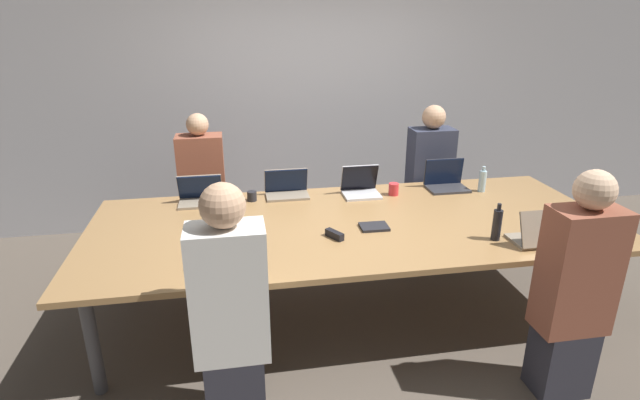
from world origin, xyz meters
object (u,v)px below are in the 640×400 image
(cup_far_center, at_px, (394,189))
(cup_near_right, at_px, (572,233))
(cup_far_left, at_px, (231,195))
(stapler, at_px, (335,235))
(laptop_near_left, at_px, (235,259))
(person_far_right, at_px, (429,182))
(laptop_far_center, at_px, (360,186))
(bottle_far_right, at_px, (482,181))
(person_far_left, at_px, (203,193))
(laptop_far_midleft, at_px, (287,188))
(laptop_near_right, at_px, (540,234))
(laptop_far_right, at_px, (446,180))
(laptop_far_left, at_px, (200,195))
(person_near_right, at_px, (574,291))
(bottle_near_right, at_px, (497,224))
(cup_far_midleft, at_px, (252,196))
(person_near_left, at_px, (230,314))

(cup_far_center, bearing_deg, cup_near_right, -49.18)
(cup_far_center, bearing_deg, cup_far_left, 175.87)
(stapler, bearing_deg, laptop_near_left, 176.73)
(person_far_right, height_order, laptop_near_left, person_far_right)
(laptop_far_center, bearing_deg, bottle_far_right, -5.95)
(person_far_left, relative_size, stapler, 9.21)
(cup_near_right, distance_m, laptop_far_midleft, 2.17)
(laptop_near_right, distance_m, stapler, 1.36)
(person_far_left, distance_m, laptop_far_right, 2.16)
(laptop_far_left, height_order, cup_far_center, laptop_far_left)
(laptop_near_right, height_order, stapler, laptop_near_right)
(person_near_right, bearing_deg, bottle_near_right, -74.67)
(cup_far_midleft, bearing_deg, laptop_far_center, -0.28)
(person_near_left, relative_size, stapler, 9.46)
(cup_far_left, distance_m, person_far_right, 1.89)
(bottle_far_right, height_order, cup_far_midleft, bottle_far_right)
(person_near_right, relative_size, person_far_right, 1.00)
(person_near_right, bearing_deg, laptop_far_right, -87.59)
(cup_far_midleft, bearing_deg, person_near_right, -43.35)
(person_near_left, bearing_deg, bottle_far_right, -146.10)
(cup_near_right, height_order, stapler, cup_near_right)
(person_near_left, bearing_deg, person_far_right, -133.95)
(laptop_far_left, bearing_deg, laptop_near_left, -77.89)
(laptop_far_right, height_order, cup_far_midleft, laptop_far_right)
(person_far_left, xyz_separation_m, stapler, (0.94, -1.32, 0.10))
(cup_far_left, bearing_deg, cup_near_right, -27.02)
(laptop_far_center, bearing_deg, laptop_near_left, -132.20)
(laptop_far_center, height_order, laptop_near_left, laptop_near_left)
(laptop_far_right, height_order, stapler, laptop_far_right)
(cup_near_right, distance_m, laptop_near_left, 2.25)
(laptop_far_right, height_order, person_far_right, person_far_right)
(person_near_right, height_order, cup_near_right, person_near_right)
(person_far_right, height_order, bottle_far_right, person_far_right)
(cup_far_midleft, bearing_deg, cup_far_left, 169.94)
(person_near_right, relative_size, cup_far_center, 14.01)
(person_far_right, distance_m, bottle_far_right, 0.59)
(cup_near_right, relative_size, person_far_right, 0.07)
(person_far_left, relative_size, laptop_far_right, 4.00)
(cup_far_left, bearing_deg, bottle_near_right, -31.38)
(laptop_near_right, bearing_deg, cup_far_midleft, -32.24)
(laptop_near_left, bearing_deg, cup_far_left, -89.10)
(laptop_far_left, relative_size, laptop_far_midleft, 0.97)
(cup_far_left, distance_m, cup_far_midleft, 0.17)
(laptop_far_left, relative_size, bottle_near_right, 1.34)
(person_far_right, height_order, stapler, person_far_right)
(cup_near_right, xyz_separation_m, person_far_right, (-0.41, 1.52, -0.11))
(bottle_near_right, relative_size, cup_far_midleft, 3.25)
(cup_far_left, xyz_separation_m, laptop_far_midleft, (0.47, 0.04, 0.02))
(person_near_left, bearing_deg, stapler, -134.24)
(bottle_far_right, bearing_deg, cup_near_right, -82.11)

